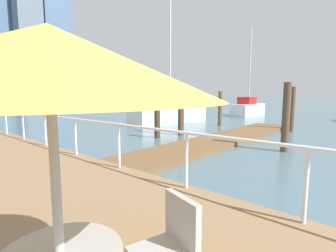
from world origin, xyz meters
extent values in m
plane|color=slate|center=(0.00, 20.00, 0.00)|extent=(300.00, 300.00, 0.00)
cube|color=brown|center=(3.42, 8.15, 0.09)|extent=(13.84, 2.00, 0.18)
cylinder|color=white|center=(-3.15, 3.33, 0.93)|extent=(0.06, 0.06, 1.05)
cylinder|color=white|center=(-3.15, 5.33, 0.93)|extent=(0.06, 0.06, 1.05)
cylinder|color=white|center=(-3.15, 7.33, 0.93)|extent=(0.06, 0.06, 1.05)
cylinder|color=white|center=(-3.15, 9.33, 0.93)|extent=(0.06, 0.06, 1.05)
cylinder|color=white|center=(-3.15, 11.33, 0.93)|extent=(0.06, 0.06, 1.05)
cylinder|color=white|center=(-3.15, 13.33, 0.93)|extent=(0.06, 0.06, 1.05)
cylinder|color=white|center=(-3.15, 15.33, 0.93)|extent=(0.06, 0.06, 1.05)
cylinder|color=white|center=(-3.15, 9.33, 1.45)|extent=(0.06, 28.00, 0.06)
cylinder|color=brown|center=(3.63, 10.72, 1.27)|extent=(0.34, 0.34, 2.55)
cylinder|color=#473826|center=(2.13, 11.04, 0.78)|extent=(0.29, 0.29, 1.55)
cylinder|color=brown|center=(8.85, 6.64, 1.29)|extent=(0.30, 0.30, 2.59)
cylinder|color=brown|center=(3.10, 5.36, 1.30)|extent=(0.28, 0.28, 2.60)
cylinder|color=brown|center=(8.51, 11.12, 1.18)|extent=(0.28, 0.28, 2.36)
cube|color=white|center=(17.73, 13.02, 0.59)|extent=(4.94, 1.61, 1.19)
cube|color=red|center=(17.32, 13.02, 1.54)|extent=(1.79, 1.27, 0.70)
cylinder|color=silver|center=(17.73, 13.02, 4.95)|extent=(0.12, 0.12, 7.52)
cube|color=white|center=(7.48, 14.74, 0.58)|extent=(6.99, 1.92, 1.17)
cube|color=white|center=(8.70, 14.69, 1.75)|extent=(2.33, 1.40, 1.18)
cylinder|color=silver|center=(7.48, 14.74, 5.06)|extent=(0.12, 0.12, 7.79)
cylinder|color=#B2B2B7|center=(-6.14, 4.13, 1.44)|extent=(0.06, 0.06, 2.09)
cone|color=#E5CC4C|center=(-6.14, 4.13, 2.34)|extent=(2.07, 2.07, 0.45)
cube|color=#B7B7BC|center=(-5.21, 3.85, 1.08)|extent=(0.18, 0.44, 0.45)
cube|color=slate|center=(43.01, 132.22, 41.77)|extent=(11.53, 7.41, 83.55)
cube|color=slate|center=(57.31, 135.65, 34.40)|extent=(14.61, 13.63, 68.79)
camera|label=1|loc=(-6.81, 2.63, 2.16)|focal=26.72mm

